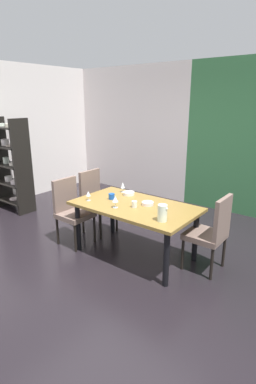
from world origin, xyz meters
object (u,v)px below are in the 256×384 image
Objects in this scene: wine_glass_south at (115,199)px; display_shelf at (11,164)px; dining_table at (135,211)px; cup_front at (134,204)px; serving_bowl_north at (129,193)px; chair_right_far at (212,230)px; cup_rear at (112,196)px; chair_left_far at (96,199)px; chair_left_near at (71,208)px; pitcher_west at (162,213)px; serving_bowl_near_shelf at (148,203)px; wine_glass_right at (123,185)px; wine_glass_east at (88,194)px.

display_shelf is at bearing 174.71° from wine_glass_south.
dining_table is 0.16m from cup_front.
dining_table is 9.82× the size of serving_bowl_north.
chair_right_far is 6.36× the size of wine_glass_south.
wine_glass_south is 0.35m from cup_rear.
chair_left_far is 0.57× the size of display_shelf.
chair_left_near is 2.00m from display_shelf.
cup_front reaches higher than serving_bowl_north.
chair_right_far reaches higher than pitcher_west.
chair_left_near reaches higher than serving_bowl_near_shelf.
chair_left_far is 6.47× the size of wine_glass_right.
wine_glass_right is at bearing 141.54° from cup_front.
chair_right_far reaches higher than wine_glass_east.
chair_left_near is 5.80× the size of serving_bowl_north.
wine_glass_east is at bearing -157.59° from dining_table.
wine_glass_south reaches higher than serving_bowl_north.
chair_right_far reaches higher than wine_glass_south.
pitcher_west reaches higher than wine_glass_right.
wine_glass_right is 0.18m from serving_bowl_north.
chair_right_far is 1.48m from wine_glass_right.
cup_rear is (-0.53, -0.11, 0.02)m from serving_bowl_near_shelf.
wine_glass_right is (-1.45, 0.08, 0.29)m from chair_right_far.
chair_left_near is 0.66m from cup_rear.
cup_rear is (0.21, 0.24, -0.05)m from wine_glass_east.
display_shelf reaches higher than serving_bowl_north.
dining_table is 0.41m from cup_rear.
pitcher_west is (0.90, -0.54, 0.08)m from serving_bowl_north.
cup_rear is at bearing 113.38° from chair_left_near.
chair_left_far is at bearing 161.68° from cup_front.
chair_right_far reaches higher than cup_front.
chair_right_far is (0.97, 0.26, -0.10)m from dining_table.
serving_bowl_north is (2.59, 0.27, -0.14)m from display_shelf.
chair_left_near is 0.98× the size of chair_left_far.
chair_right_far is 1.94m from chair_left_far.
serving_bowl_north is at bearing 135.55° from cup_front.
display_shelf reaches higher than serving_bowl_near_shelf.
dining_table is 1.01m from chair_right_far.
serving_bowl_north reaches higher than serving_bowl_near_shelf.
wine_glass_east is (-0.61, -0.25, 0.18)m from dining_table.
pitcher_west is (3.49, -0.27, -0.06)m from display_shelf.
wine_glass_east is 0.61m from serving_bowl_north.
pitcher_west is (1.05, -0.59, -0.00)m from wine_glass_right.
wine_glass_south is at bearing 1.41° from wine_glass_east.
serving_bowl_north is at bearing 88.40° from chair_right_far.
wine_glass_east is at bearing 91.06° from chair_left_near.
chair_left_near is at bearing -179.73° from pitcher_west.
chair_right_far is 3.91m from display_shelf.
cup_rear is (-0.39, -0.01, 0.13)m from dining_table.
dining_table is 10.69× the size of wine_glass_right.
cup_front is 0.43× the size of pitcher_west.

